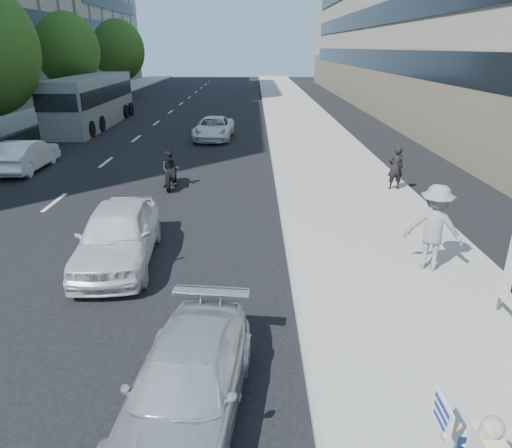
{
  "coord_description": "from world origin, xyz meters",
  "views": [
    {
      "loc": [
        0.56,
        -7.3,
        5.13
      ],
      "look_at": [
        0.6,
        2.75,
        1.22
      ],
      "focal_mm": 32.0,
      "sensor_mm": 36.0,
      "label": 1
    }
  ],
  "objects_px": {
    "jogger": "(434,227)",
    "parked_sedan": "(187,384)",
    "white_sedan_far": "(214,128)",
    "motorcycle": "(171,171)",
    "white_sedan_mid": "(25,155)",
    "white_sedan_near": "(118,235)",
    "bus": "(92,101)",
    "pedestrian_woman": "(396,168)"
  },
  "relations": [
    {
      "from": "jogger",
      "to": "bus",
      "type": "bearing_deg",
      "value": -30.94
    },
    {
      "from": "parked_sedan",
      "to": "bus",
      "type": "distance_m",
      "value": 28.79
    },
    {
      "from": "white_sedan_near",
      "to": "bus",
      "type": "distance_m",
      "value": 23.03
    },
    {
      "from": "jogger",
      "to": "bus",
      "type": "xyz_separation_m",
      "value": [
        -15.32,
        22.34,
        0.45
      ]
    },
    {
      "from": "bus",
      "to": "white_sedan_far",
      "type": "bearing_deg",
      "value": -30.65
    },
    {
      "from": "white_sedan_far",
      "to": "white_sedan_mid",
      "type": "bearing_deg",
      "value": -133.45
    },
    {
      "from": "motorcycle",
      "to": "white_sedan_near",
      "type": "bearing_deg",
      "value": -97.24
    },
    {
      "from": "parked_sedan",
      "to": "bus",
      "type": "relative_size",
      "value": 0.33
    },
    {
      "from": "jogger",
      "to": "white_sedan_near",
      "type": "distance_m",
      "value": 7.67
    },
    {
      "from": "white_sedan_near",
      "to": "white_sedan_far",
      "type": "xyz_separation_m",
      "value": [
        1.02,
        16.67,
        -0.11
      ]
    },
    {
      "from": "pedestrian_woman",
      "to": "parked_sedan",
      "type": "xyz_separation_m",
      "value": [
        -6.22,
        -11.13,
        -0.38
      ]
    },
    {
      "from": "white_sedan_mid",
      "to": "parked_sedan",
      "type": "bearing_deg",
      "value": 121.13
    },
    {
      "from": "white_sedan_mid",
      "to": "motorcycle",
      "type": "relative_size",
      "value": 2.02
    },
    {
      "from": "white_sedan_near",
      "to": "pedestrian_woman",
      "type": "bearing_deg",
      "value": 29.56
    },
    {
      "from": "white_sedan_far",
      "to": "bus",
      "type": "bearing_deg",
      "value": 152.75
    },
    {
      "from": "white_sedan_mid",
      "to": "bus",
      "type": "distance_m",
      "value": 12.49
    },
    {
      "from": "jogger",
      "to": "white_sedan_far",
      "type": "height_order",
      "value": "jogger"
    },
    {
      "from": "white_sedan_far",
      "to": "motorcycle",
      "type": "relative_size",
      "value": 2.23
    },
    {
      "from": "jogger",
      "to": "white_sedan_near",
      "type": "height_order",
      "value": "jogger"
    },
    {
      "from": "parked_sedan",
      "to": "bus",
      "type": "bearing_deg",
      "value": 117.19
    },
    {
      "from": "white_sedan_near",
      "to": "motorcycle",
      "type": "height_order",
      "value": "white_sedan_near"
    },
    {
      "from": "parked_sedan",
      "to": "white_sedan_near",
      "type": "xyz_separation_m",
      "value": [
        -2.44,
        5.25,
        0.17
      ]
    },
    {
      "from": "pedestrian_woman",
      "to": "parked_sedan",
      "type": "relative_size",
      "value": 0.41
    },
    {
      "from": "pedestrian_woman",
      "to": "white_sedan_mid",
      "type": "distance_m",
      "value": 15.7
    },
    {
      "from": "parked_sedan",
      "to": "white_sedan_mid",
      "type": "xyz_separation_m",
      "value": [
        -9.1,
        14.53,
        0.11
      ]
    },
    {
      "from": "parked_sedan",
      "to": "white_sedan_far",
      "type": "xyz_separation_m",
      "value": [
        -1.41,
        21.92,
        0.06
      ]
    },
    {
      "from": "jogger",
      "to": "white_sedan_mid",
      "type": "relative_size",
      "value": 0.5
    },
    {
      "from": "white_sedan_mid",
      "to": "motorcycle",
      "type": "bearing_deg",
      "value": 157.93
    },
    {
      "from": "pedestrian_woman",
      "to": "white_sedan_far",
      "type": "xyz_separation_m",
      "value": [
        -7.63,
        10.79,
        -0.32
      ]
    },
    {
      "from": "pedestrian_woman",
      "to": "white_sedan_far",
      "type": "bearing_deg",
      "value": -58.67
    },
    {
      "from": "jogger",
      "to": "white_sedan_mid",
      "type": "height_order",
      "value": "jogger"
    },
    {
      "from": "white_sedan_far",
      "to": "motorcycle",
      "type": "xyz_separation_m",
      "value": [
        -0.84,
        -10.04,
        0.0
      ]
    },
    {
      "from": "white_sedan_near",
      "to": "bus",
      "type": "height_order",
      "value": "bus"
    },
    {
      "from": "white_sedan_near",
      "to": "jogger",
      "type": "bearing_deg",
      "value": -9.53
    },
    {
      "from": "white_sedan_mid",
      "to": "white_sedan_far",
      "type": "xyz_separation_m",
      "value": [
        7.69,
        7.39,
        -0.05
      ]
    },
    {
      "from": "white_sedan_near",
      "to": "white_sedan_far",
      "type": "distance_m",
      "value": 16.71
    },
    {
      "from": "parked_sedan",
      "to": "white_sedan_mid",
      "type": "relative_size",
      "value": 0.96
    },
    {
      "from": "parked_sedan",
      "to": "jogger",
      "type": "bearing_deg",
      "value": 48.08
    },
    {
      "from": "jogger",
      "to": "parked_sedan",
      "type": "xyz_separation_m",
      "value": [
        -5.2,
        -4.6,
        -0.61
      ]
    },
    {
      "from": "white_sedan_near",
      "to": "parked_sedan",
      "type": "bearing_deg",
      "value": -69.74
    },
    {
      "from": "bus",
      "to": "motorcycle",
      "type": "bearing_deg",
      "value": -63.13
    },
    {
      "from": "pedestrian_woman",
      "to": "motorcycle",
      "type": "height_order",
      "value": "pedestrian_woman"
    }
  ]
}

